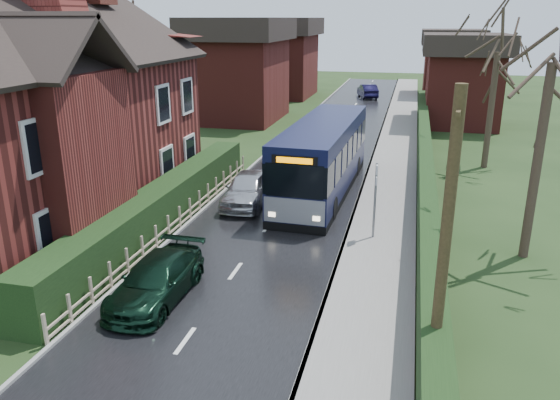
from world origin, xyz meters
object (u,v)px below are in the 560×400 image
(car_silver, at_px, (248,189))
(bus_stop_sign, at_px, (376,190))
(car_green, at_px, (156,280))
(telegraph_pole, at_px, (444,257))
(brick_house, at_px, (31,109))
(bus, at_px, (323,158))

(car_silver, xyz_separation_m, bus_stop_sign, (5.50, -2.79, 1.19))
(car_green, bearing_deg, car_silver, 90.03)
(car_green, distance_m, telegraph_pole, 8.33)
(bus_stop_sign, xyz_separation_m, telegraph_pole, (1.80, -8.47, 1.41))
(brick_house, relative_size, bus, 1.37)
(brick_house, xyz_separation_m, telegraph_pole, (14.53, -7.67, -1.08))
(car_silver, bearing_deg, car_green, -93.14)
(car_silver, bearing_deg, bus_stop_sign, -29.41)
(brick_house, relative_size, bus_stop_sign, 5.10)
(car_green, height_order, telegraph_pole, telegraph_pole)
(brick_house, bearing_deg, bus_stop_sign, 3.59)
(bus_stop_sign, bearing_deg, brick_house, 178.89)
(bus_stop_sign, height_order, telegraph_pole, telegraph_pole)
(car_silver, distance_m, telegraph_pole, 13.67)
(car_silver, distance_m, bus_stop_sign, 6.28)
(car_green, distance_m, bus_stop_sign, 8.14)
(brick_house, bearing_deg, car_green, -34.81)
(brick_house, distance_m, car_green, 9.48)
(brick_house, distance_m, car_silver, 8.88)
(car_green, bearing_deg, brick_house, 145.89)
(car_silver, xyz_separation_m, telegraph_pole, (7.30, -11.27, 2.60))
(car_green, bearing_deg, bus, 75.90)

